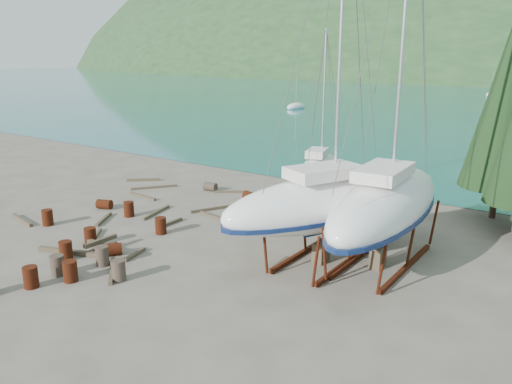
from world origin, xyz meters
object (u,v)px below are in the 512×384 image
Objects in this scene: large_sailboat_near at (328,202)px; large_sailboat_far at (386,203)px; small_sailboat_shore at (319,168)px; worker at (266,212)px.

large_sailboat_far reaches higher than large_sailboat_near.
worker is (0.93, -7.57, -0.97)m from small_sailboat_shore.
large_sailboat_far is 7.49m from worker.
worker is (-4.80, 2.12, -1.92)m from large_sailboat_near.
large_sailboat_near is 1.58× the size of small_sailboat_shore.
small_sailboat_shore reaches higher than worker.
large_sailboat_near reaches higher than worker.
large_sailboat_far is 10.87× the size of worker.
large_sailboat_near is at bearing -94.93° from worker.
large_sailboat_near reaches higher than small_sailboat_shore.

